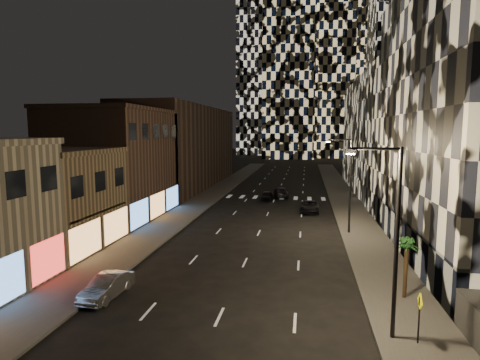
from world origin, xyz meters
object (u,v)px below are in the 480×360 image
(car_dark_midlane, at_px, (267,196))
(palm_tree, at_px, (407,248))
(car_silver_parked, at_px, (107,286))
(car_dark_rightlane, at_px, (310,207))
(streetlight_far, at_px, (348,179))
(car_dark_oncoming, at_px, (281,192))
(streetlight_near, at_px, (392,230))
(ped_sign, at_px, (419,310))

(car_dark_midlane, bearing_deg, palm_tree, -69.25)
(car_silver_parked, xyz_separation_m, palm_tree, (17.39, 2.59, 2.42))
(car_dark_rightlane, bearing_deg, streetlight_far, -69.86)
(streetlight_far, distance_m, car_dark_oncoming, 22.19)
(car_silver_parked, height_order, car_dark_rightlane, car_dark_rightlane)
(streetlight_near, distance_m, car_dark_rightlane, 30.45)
(streetlight_far, distance_m, car_dark_midlane, 20.51)
(streetlight_near, distance_m, car_silver_parked, 16.35)
(car_silver_parked, relative_size, palm_tree, 1.15)
(ped_sign, xyz_separation_m, palm_tree, (0.62, 5.33, 1.33))
(ped_sign, relative_size, palm_tree, 0.67)
(car_silver_parked, height_order, ped_sign, ped_sign)
(streetlight_far, height_order, ped_sign, streetlight_far)
(car_dark_midlane, height_order, ped_sign, ped_sign)
(car_dark_oncoming, bearing_deg, streetlight_far, 103.84)
(car_dark_oncoming, distance_m, palm_tree, 36.71)
(car_dark_rightlane, height_order, ped_sign, ped_sign)
(streetlight_far, bearing_deg, ped_sign, -86.38)
(palm_tree, bearing_deg, car_dark_midlane, 109.15)
(car_silver_parked, xyz_separation_m, ped_sign, (16.77, -2.75, 1.09))
(streetlight_far, bearing_deg, car_dark_oncoming, 110.30)
(car_dark_rightlane, distance_m, ped_sign, 30.64)
(car_dark_rightlane, bearing_deg, car_dark_midlane, 129.39)
(streetlight_far, height_order, car_dark_rightlane, streetlight_far)
(streetlight_far, bearing_deg, car_dark_rightlane, 108.87)
(car_dark_rightlane, bearing_deg, car_silver_parked, -112.47)
(streetlight_far, xyz_separation_m, car_dark_oncoming, (-7.53, 20.36, -4.60))
(car_silver_parked, bearing_deg, car_dark_rightlane, 71.75)
(car_dark_midlane, bearing_deg, car_dark_rightlane, -50.29)
(streetlight_near, relative_size, car_dark_midlane, 2.41)
(streetlight_far, distance_m, car_silver_parked, 23.92)
(streetlight_far, bearing_deg, car_silver_parked, -131.30)
(palm_tree, bearing_deg, car_dark_oncoming, 104.93)
(streetlight_near, xyz_separation_m, car_silver_parked, (-15.48, 2.37, -4.68))
(car_dark_oncoming, distance_m, car_dark_rightlane, 11.26)
(streetlight_near, height_order, car_dark_midlane, streetlight_near)
(streetlight_far, height_order, car_silver_parked, streetlight_far)
(car_dark_midlane, height_order, car_dark_rightlane, car_dark_rightlane)
(streetlight_near, xyz_separation_m, palm_tree, (1.91, 4.96, -2.26))
(car_dark_midlane, bearing_deg, streetlight_near, -74.33)
(car_dark_oncoming, bearing_deg, car_dark_midlane, 49.08)
(car_dark_midlane, bearing_deg, ped_sign, -72.65)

